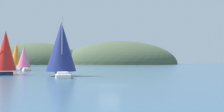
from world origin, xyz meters
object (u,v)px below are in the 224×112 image
sailboat_navy_sail (61,48)px  sailboat_orange_sail (17,55)px  sailboat_red_spinnaker (5,52)px  sailboat_pink_spinnaker (24,58)px

sailboat_navy_sail → sailboat_orange_sail: bearing=122.7°
sailboat_orange_sail → sailboat_navy_sail: 48.46m
sailboat_orange_sail → sailboat_red_spinnaker: 39.71m
sailboat_orange_sail → sailboat_pink_spinnaker: sailboat_orange_sail is taller
sailboat_orange_sail → sailboat_red_spinnaker: size_ratio=1.08×
sailboat_pink_spinnaker → sailboat_red_spinnaker: sailboat_red_spinnaker is taller
sailboat_pink_spinnaker → sailboat_navy_sail: (16.50, -23.42, 1.71)m
sailboat_red_spinnaker → sailboat_pink_spinnaker: bearing=101.1°
sailboat_pink_spinnaker → sailboat_red_spinnaker: 20.37m
sailboat_orange_sail → sailboat_pink_spinnaker: size_ratio=1.27×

